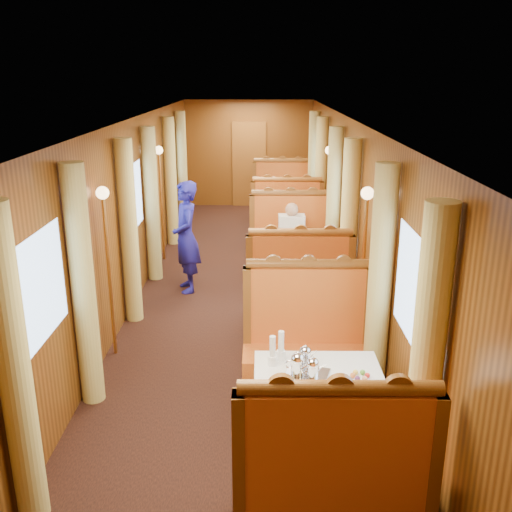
{
  "coord_description": "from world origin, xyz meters",
  "views": [
    {
      "loc": [
        0.27,
        -7.67,
        3.09
      ],
      "look_at": [
        0.22,
        -1.34,
        1.05
      ],
      "focal_mm": 40.0,
      "sensor_mm": 36.0,
      "label": 1
    }
  ],
  "objects_px": {
    "teapot_right": "(312,371)",
    "teapot_back": "(305,359)",
    "table_far": "(284,214)",
    "steward": "(186,237)",
    "fruit_plate": "(360,377)",
    "banquette_far_fwd": "(286,225)",
    "banquette_far_aft": "(282,201)",
    "banquette_near_fwd": "(331,490)",
    "banquette_mid_fwd": "(298,296)",
    "table_near": "(317,411)",
    "rose_vase_mid": "(293,236)",
    "banquette_mid_aft": "(290,248)",
    "rose_vase_far": "(284,187)",
    "tea_tray": "(307,374)",
    "passenger": "(291,233)",
    "table_mid": "(294,272)",
    "banquette_near_aft": "(307,350)",
    "teapot_left": "(298,367)"
  },
  "relations": [
    {
      "from": "teapot_right",
      "to": "teapot_back",
      "type": "height_order",
      "value": "teapot_back"
    },
    {
      "from": "table_far",
      "to": "steward",
      "type": "relative_size",
      "value": 0.64
    },
    {
      "from": "teapot_right",
      "to": "fruit_plate",
      "type": "xyz_separation_m",
      "value": [
        0.38,
        -0.02,
        -0.05
      ]
    },
    {
      "from": "banquette_far_fwd",
      "to": "banquette_far_aft",
      "type": "relative_size",
      "value": 1.0
    },
    {
      "from": "banquette_near_fwd",
      "to": "banquette_mid_fwd",
      "type": "bearing_deg",
      "value": 90.0
    },
    {
      "from": "table_near",
      "to": "rose_vase_mid",
      "type": "relative_size",
      "value": 2.92
    },
    {
      "from": "banquette_mid_fwd",
      "to": "rose_vase_mid",
      "type": "distance_m",
      "value": 1.1
    },
    {
      "from": "banquette_mid_aft",
      "to": "rose_vase_far",
      "type": "xyz_separation_m",
      "value": [
        -0.0,
        2.52,
        0.5
      ]
    },
    {
      "from": "tea_tray",
      "to": "teapot_back",
      "type": "xyz_separation_m",
      "value": [
        -0.01,
        0.14,
        0.06
      ]
    },
    {
      "from": "table_near",
      "to": "passenger",
      "type": "xyz_separation_m",
      "value": [
        -0.0,
        4.25,
        0.37
      ]
    },
    {
      "from": "banquette_mid_aft",
      "to": "rose_vase_far",
      "type": "bearing_deg",
      "value": 90.08
    },
    {
      "from": "banquette_mid_fwd",
      "to": "tea_tray",
      "type": "bearing_deg",
      "value": -92.16
    },
    {
      "from": "banquette_mid_fwd",
      "to": "table_mid",
      "type": "bearing_deg",
      "value": 90.0
    },
    {
      "from": "banquette_near_aft",
      "to": "steward",
      "type": "distance_m",
      "value": 3.19
    },
    {
      "from": "banquette_far_aft",
      "to": "passenger",
      "type": "distance_m",
      "value": 3.77
    },
    {
      "from": "table_near",
      "to": "table_far",
      "type": "xyz_separation_m",
      "value": [
        0.0,
        7.0,
        0.0
      ]
    },
    {
      "from": "banquette_mid_aft",
      "to": "table_far",
      "type": "bearing_deg",
      "value": 90.0
    },
    {
      "from": "teapot_right",
      "to": "rose_vase_mid",
      "type": "height_order",
      "value": "rose_vase_mid"
    },
    {
      "from": "table_near",
      "to": "banquette_near_aft",
      "type": "xyz_separation_m",
      "value": [
        0.0,
        1.01,
        0.05
      ]
    },
    {
      "from": "banquette_far_fwd",
      "to": "banquette_far_aft",
      "type": "bearing_deg",
      "value": 90.0
    },
    {
      "from": "table_mid",
      "to": "banquette_mid_fwd",
      "type": "bearing_deg",
      "value": -90.0
    },
    {
      "from": "banquette_mid_aft",
      "to": "rose_vase_mid",
      "type": "xyz_separation_m",
      "value": [
        -0.02,
        -1.05,
        0.5
      ]
    },
    {
      "from": "table_far",
      "to": "banquette_far_fwd",
      "type": "bearing_deg",
      "value": -90.0
    },
    {
      "from": "table_near",
      "to": "banquette_near_aft",
      "type": "height_order",
      "value": "banquette_near_aft"
    },
    {
      "from": "banquette_mid_aft",
      "to": "teapot_left",
      "type": "height_order",
      "value": "banquette_mid_aft"
    },
    {
      "from": "table_near",
      "to": "banquette_near_fwd",
      "type": "height_order",
      "value": "banquette_near_fwd"
    },
    {
      "from": "rose_vase_far",
      "to": "banquette_near_fwd",
      "type": "bearing_deg",
      "value": -89.98
    },
    {
      "from": "fruit_plate",
      "to": "table_far",
      "type": "bearing_deg",
      "value": 92.58
    },
    {
      "from": "table_far",
      "to": "fruit_plate",
      "type": "distance_m",
      "value": 7.15
    },
    {
      "from": "fruit_plate",
      "to": "rose_vase_mid",
      "type": "xyz_separation_m",
      "value": [
        -0.34,
        3.59,
        0.16
      ]
    },
    {
      "from": "table_far",
      "to": "teapot_right",
      "type": "relative_size",
      "value": 6.21
    },
    {
      "from": "banquette_far_aft",
      "to": "rose_vase_mid",
      "type": "distance_m",
      "value": 4.58
    },
    {
      "from": "banquette_mid_aft",
      "to": "tea_tray",
      "type": "xyz_separation_m",
      "value": [
        -0.1,
        -4.57,
        0.33
      ]
    },
    {
      "from": "passenger",
      "to": "teapot_back",
      "type": "bearing_deg",
      "value": -91.43
    },
    {
      "from": "teapot_back",
      "to": "banquette_near_aft",
      "type": "bearing_deg",
      "value": 59.12
    },
    {
      "from": "steward",
      "to": "banquette_near_aft",
      "type": "bearing_deg",
      "value": 12.72
    },
    {
      "from": "table_far",
      "to": "banquette_far_fwd",
      "type": "xyz_separation_m",
      "value": [
        0.0,
        -1.01,
        0.05
      ]
    },
    {
      "from": "table_far",
      "to": "tea_tray",
      "type": "height_order",
      "value": "tea_tray"
    },
    {
      "from": "banquette_mid_fwd",
      "to": "rose_vase_mid",
      "type": "relative_size",
      "value": 3.72
    },
    {
      "from": "banquette_near_fwd",
      "to": "banquette_far_aft",
      "type": "xyz_separation_m",
      "value": [
        0.0,
        9.03,
        0.0
      ]
    },
    {
      "from": "banquette_far_aft",
      "to": "table_far",
      "type": "bearing_deg",
      "value": -90.0
    },
    {
      "from": "teapot_back",
      "to": "steward",
      "type": "relative_size",
      "value": 0.11
    },
    {
      "from": "banquette_mid_fwd",
      "to": "table_near",
      "type": "bearing_deg",
      "value": -90.0
    },
    {
      "from": "table_mid",
      "to": "banquette_mid_aft",
      "type": "relative_size",
      "value": 0.78
    },
    {
      "from": "table_mid",
      "to": "teapot_back",
      "type": "height_order",
      "value": "teapot_back"
    },
    {
      "from": "banquette_near_fwd",
      "to": "fruit_plate",
      "type": "xyz_separation_m",
      "value": [
        0.32,
        0.88,
        0.35
      ]
    },
    {
      "from": "banquette_mid_fwd",
      "to": "teapot_right",
      "type": "distance_m",
      "value": 2.63
    },
    {
      "from": "teapot_right",
      "to": "teapot_back",
      "type": "bearing_deg",
      "value": 90.64
    },
    {
      "from": "rose_vase_far",
      "to": "steward",
      "type": "relative_size",
      "value": 0.22
    },
    {
      "from": "rose_vase_mid",
      "to": "table_near",
      "type": "bearing_deg",
      "value": -89.7
    }
  ]
}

